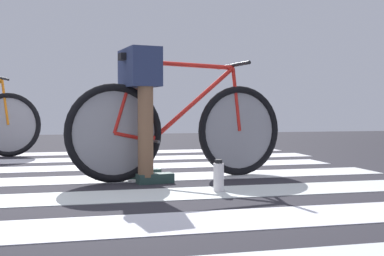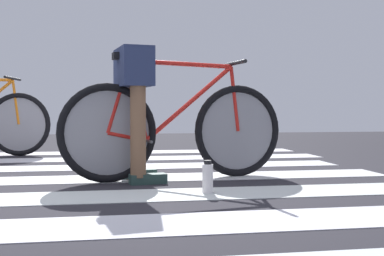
{
  "view_description": "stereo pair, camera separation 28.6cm",
  "coord_description": "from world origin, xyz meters",
  "views": [
    {
      "loc": [
        0.09,
        -3.72,
        0.55
      ],
      "look_at": [
        1.07,
        0.36,
        0.39
      ],
      "focal_mm": 45.72,
      "sensor_mm": 36.0,
      "label": 1
    },
    {
      "loc": [
        0.38,
        -3.72,
        0.55
      ],
      "look_at": [
        1.07,
        0.36,
        0.39
      ],
      "focal_mm": 45.72,
      "sensor_mm": 36.0,
      "label": 2
    }
  ],
  "objects": [
    {
      "name": "ground",
      "position": [
        0.0,
        0.0,
        0.01
      ],
      "size": [
        18.0,
        14.0,
        0.02
      ],
      "color": "#232228"
    },
    {
      "name": "cyclist_1_of_2",
      "position": [
        0.56,
        -0.15,
        0.65
      ],
      "size": [
        0.37,
        0.44,
        0.97
      ],
      "rotation": [
        0.0,
        0.0,
        0.17
      ],
      "color": "brown",
      "rests_on": "ground"
    },
    {
      "name": "water_bottle",
      "position": [
        0.98,
        -0.72,
        0.12
      ],
      "size": [
        0.07,
        0.07,
        0.21
      ],
      "color": "white",
      "rests_on": "ground"
    },
    {
      "name": "crosswalk_markings",
      "position": [
        -0.01,
        0.01,
        0.02
      ],
      "size": [
        5.38,
        4.99,
        0.0
      ],
      "color": "silver",
      "rests_on": "ground"
    },
    {
      "name": "bicycle_1_of_2",
      "position": [
        0.86,
        -0.1,
        0.41
      ],
      "size": [
        1.72,
        0.54,
        0.93
      ],
      "rotation": [
        0.0,
        0.0,
        0.17
      ],
      "color": "black",
      "rests_on": "ground"
    }
  ]
}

